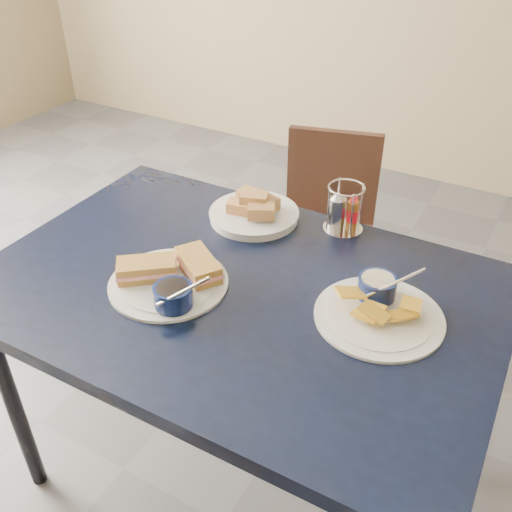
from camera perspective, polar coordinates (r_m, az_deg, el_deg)
The scene contains 6 objects.
dining_table at distance 1.42m, azimuth -1.85°, elevation -4.90°, with size 1.25×0.84×0.75m.
chair_far at distance 2.28m, azimuth 7.58°, elevation 3.82°, with size 0.44×0.43×0.76m.
sandwich_plate at distance 1.38m, azimuth -8.47°, elevation -2.17°, with size 0.31×0.29×0.12m.
plantain_plate at distance 1.32m, azimuth 12.13°, elevation -4.90°, with size 0.29×0.29×0.12m.
bread_basket at distance 1.63m, azimuth -0.18°, elevation 4.48°, with size 0.25×0.25×0.08m.
condiment_caddy at distance 1.58m, azimuth 8.68°, elevation 4.44°, with size 0.11×0.11×0.14m.
Camera 1 is at (0.54, -0.76, 1.59)m, focal length 40.00 mm.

